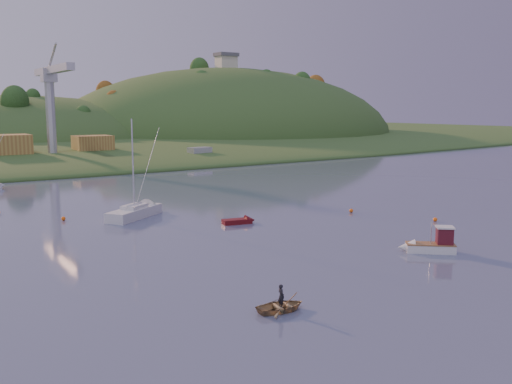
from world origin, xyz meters
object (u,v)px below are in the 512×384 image
sailboat_near (134,212)px  red_tender (243,221)px  canoe (281,306)px  fishing_boat (427,245)px

sailboat_near → red_tender: (9.31, -10.30, -0.49)m
sailboat_near → red_tender: bearing=-82.7°
sailboat_near → canoe: bearing=-131.5°
sailboat_near → canoe: 36.59m
sailboat_near → red_tender: 13.89m
fishing_boat → canoe: 21.27m
fishing_boat → sailboat_near: 35.35m
fishing_boat → red_tender: (-7.09, 21.01, -0.45)m
canoe → fishing_boat: bearing=-70.8°
fishing_boat → sailboat_near: bearing=-21.5°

